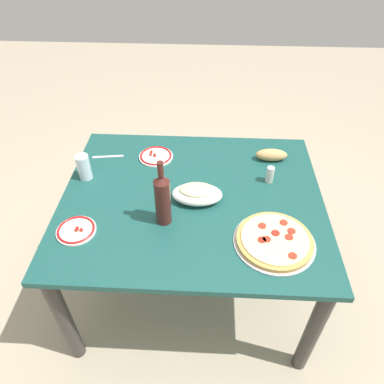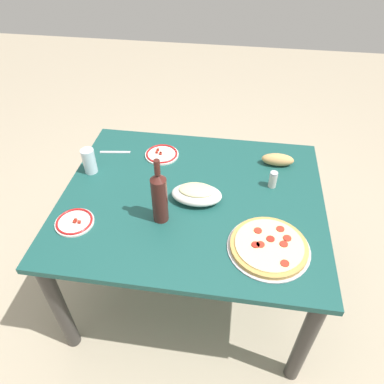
{
  "view_description": "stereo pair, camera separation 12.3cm",
  "coord_description": "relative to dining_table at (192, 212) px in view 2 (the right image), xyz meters",
  "views": [
    {
      "loc": [
        -0.07,
        1.28,
        1.89
      ],
      "look_at": [
        0.0,
        0.0,
        0.74
      ],
      "focal_mm": 33.74,
      "sensor_mm": 36.0,
      "label": 1
    },
    {
      "loc": [
        -0.19,
        1.27,
        1.89
      ],
      "look_at": [
        0.0,
        0.0,
        0.74
      ],
      "focal_mm": 33.74,
      "sensor_mm": 36.0,
      "label": 2
    }
  ],
  "objects": [
    {
      "name": "ground_plane",
      "position": [
        0.0,
        0.0,
        -0.6
      ],
      "size": [
        8.0,
        8.0,
        0.0
      ],
      "primitive_type": "plane",
      "color": "tan",
      "rests_on": "ground"
    },
    {
      "name": "dining_table",
      "position": [
        0.0,
        0.0,
        0.0
      ],
      "size": [
        1.26,
        1.05,
        0.71
      ],
      "color": "#194C47",
      "rests_on": "ground"
    },
    {
      "name": "pepperoni_pizza",
      "position": [
        -0.36,
        0.27,
        0.12
      ],
      "size": [
        0.35,
        0.35,
        0.03
      ],
      "color": "#B7B7BC",
      "rests_on": "dining_table"
    },
    {
      "name": "baked_pasta_dish",
      "position": [
        -0.03,
        0.02,
        0.14
      ],
      "size": [
        0.24,
        0.15,
        0.08
      ],
      "color": "white",
      "rests_on": "dining_table"
    },
    {
      "name": "wine_bottle",
      "position": [
        0.12,
        0.16,
        0.24
      ],
      "size": [
        0.07,
        0.07,
        0.33
      ],
      "color": "#471E19",
      "rests_on": "dining_table"
    },
    {
      "name": "water_glass",
      "position": [
        0.55,
        -0.12,
        0.17
      ],
      "size": [
        0.07,
        0.07,
        0.14
      ],
      "primitive_type": "cylinder",
      "color": "silver",
      "rests_on": "dining_table"
    },
    {
      "name": "side_plate_near",
      "position": [
        0.21,
        -0.31,
        0.11
      ],
      "size": [
        0.19,
        0.19,
        0.02
      ],
      "color": "white",
      "rests_on": "dining_table"
    },
    {
      "name": "side_plate_far",
      "position": [
        0.49,
        0.25,
        0.11
      ],
      "size": [
        0.17,
        0.17,
        0.02
      ],
      "color": "white",
      "rests_on": "dining_table"
    },
    {
      "name": "bread_loaf",
      "position": [
        -0.41,
        -0.32,
        0.14
      ],
      "size": [
        0.17,
        0.07,
        0.06
      ],
      "primitive_type": "ellipsoid",
      "color": "tan",
      "rests_on": "dining_table"
    },
    {
      "name": "spice_shaker",
      "position": [
        -0.38,
        -0.14,
        0.15
      ],
      "size": [
        0.04,
        0.04,
        0.09
      ],
      "color": "silver",
      "rests_on": "dining_table"
    },
    {
      "name": "fork_right",
      "position": [
        0.48,
        -0.3,
        0.11
      ],
      "size": [
        0.17,
        0.04,
        0.0
      ],
      "primitive_type": "cube",
      "rotation": [
        0.0,
        0.0,
        3.28
      ],
      "color": "#B7B7BC",
      "rests_on": "dining_table"
    }
  ]
}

